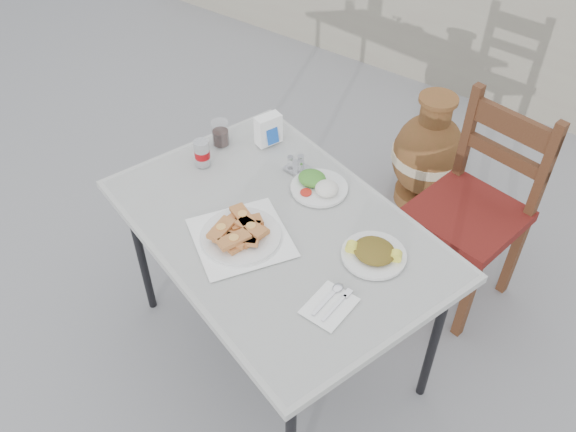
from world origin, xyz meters
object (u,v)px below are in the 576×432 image
Objects in this scene: cafe_table at (276,234)px; soda_can at (202,153)px; salad_chopped_plate at (374,252)px; salad_rice_plate at (319,185)px; napkin_holder at (268,130)px; cola_glass at (220,134)px; chair at (474,208)px; terracotta_urn at (428,155)px; pide_plate at (241,232)px; condiment_caddy at (298,166)px.

soda_can is (-0.45, 0.11, 0.11)m from cafe_table.
salad_chopped_plate is 0.81m from soda_can.
salad_rice_plate is 1.72× the size of napkin_holder.
chair reaches higher than cola_glass.
napkin_holder reaches higher than cafe_table.
salad_rice_plate is 1.11m from terracotta_urn.
chair reaches higher than terracotta_urn.
salad_rice_plate is 1.99× the size of soda_can.
terracotta_urn is at bearing 87.35° from salad_rice_plate.
cafe_table is 6.48× the size of salad_rice_plate.
pide_plate is 0.57m from cola_glass.
soda_can is at bearing 148.48° from pide_plate.
salad_rice_plate is 2.10× the size of cola_glass.
salad_chopped_plate is 0.53m from condiment_caddy.
pide_plate reaches higher than salad_rice_plate.
pide_plate is at bearing -42.45° from napkin_holder.
soda_can is 0.15m from cola_glass.
pide_plate is 3.45× the size of napkin_holder.
chair is (0.54, 0.92, -0.28)m from pide_plate.
soda_can is 0.11× the size of chair.
condiment_caddy is (-0.05, 0.43, -0.01)m from pide_plate.
terracotta_urn is at bearing 104.28° from salad_chopped_plate.
chair is 1.46× the size of terracotta_urn.
chair is at bearing 81.07° from salad_chopped_plate.
cola_glass is (-0.03, 0.15, -0.01)m from soda_can.
napkin_holder is (-0.34, 0.13, 0.04)m from salad_rice_plate.
chair is at bearing 36.37° from soda_can.
condiment_caddy is 0.82m from chair.
terracotta_urn is (0.18, 0.96, -0.47)m from condiment_caddy.
condiment_caddy reaches higher than terracotta_urn.
cafe_table is 13.59× the size of cola_glass.
condiment_caddy is (0.36, 0.04, -0.02)m from cola_glass.
pide_plate is 4.21× the size of cola_glass.
salad_chopped_plate is 2.02× the size of soda_can.
salad_rice_plate is at bearing -92.65° from terracotta_urn.
salad_rice_plate is at bearing 152.12° from salad_chopped_plate.
condiment_caddy is at bearing -129.25° from chair.
napkin_holder is 1.28× the size of condiment_caddy.
terracotta_urn is at bearing 86.81° from napkin_holder.
terracotta_urn is at bearing 61.61° from cola_glass.
cola_glass reaches higher than cafe_table.
cafe_table is 0.16m from pide_plate.
cola_glass is at bearing 137.30° from pide_plate.
salad_rice_plate is 0.23× the size of chair.
condiment_caddy is at bearing 97.25° from pide_plate.
salad_rice_plate is 2.19× the size of condiment_caddy.
chair is at bearing 49.31° from salad_rice_plate.
pide_plate is 4.40× the size of condiment_caddy.
pide_plate is 2.01× the size of salad_rice_plate.
soda_can is 0.30m from napkin_holder.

